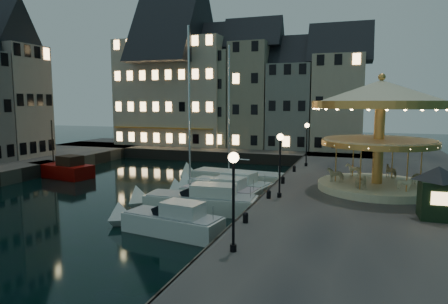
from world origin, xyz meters
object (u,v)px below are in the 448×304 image
(streetlamp_c, at_px, (307,138))
(motorboat_e, at_px, (226,187))
(bollard_a, at_px, (245,217))
(bollard_b, at_px, (269,194))
(bollard_c, at_px, (283,180))
(bollard_d, at_px, (294,168))
(motorboat_b, at_px, (166,222))
(red_fishing_boat, at_px, (62,170))
(motorboat_d, at_px, (215,194))
(carousel, at_px, (380,114))
(streetlamp_b, at_px, (280,156))
(ticket_kiosk, at_px, (438,183))
(streetlamp_a, at_px, (233,187))
(motorboat_f, at_px, (232,178))
(motorboat_c, at_px, (195,201))

(streetlamp_c, height_order, motorboat_e, streetlamp_c)
(bollard_a, relative_size, bollard_b, 1.00)
(streetlamp_c, relative_size, bollard_c, 7.32)
(bollard_a, bearing_deg, bollard_d, 90.00)
(motorboat_e, bearing_deg, bollard_d, 46.67)
(motorboat_b, bearing_deg, red_fishing_boat, 145.78)
(motorboat_d, xyz_separation_m, carousel, (11.41, 2.06, 6.02))
(streetlamp_b, xyz_separation_m, bollard_a, (-0.60, -6.00, -2.41))
(ticket_kiosk, bearing_deg, bollard_c, 145.39)
(streetlamp_a, height_order, ticket_kiosk, streetlamp_a)
(bollard_d, bearing_deg, red_fishing_boat, -172.17)
(streetlamp_b, distance_m, motorboat_f, 11.65)
(streetlamp_a, distance_m, motorboat_e, 16.24)
(motorboat_d, height_order, ticket_kiosk, ticket_kiosk)
(bollard_c, relative_size, ticket_kiosk, 0.18)
(streetlamp_b, bearing_deg, streetlamp_c, 90.00)
(streetlamp_a, xyz_separation_m, bollard_a, (-0.60, 4.00, -2.41))
(bollard_c, height_order, red_fishing_boat, red_fishing_boat)
(bollard_c, relative_size, bollard_d, 1.00)
(streetlamp_b, height_order, motorboat_f, motorboat_f)
(bollard_d, distance_m, carousel, 10.10)
(streetlamp_c, xyz_separation_m, motorboat_e, (-5.36, -8.55, -3.38))
(motorboat_b, height_order, motorboat_f, motorboat_f)
(motorboat_b, xyz_separation_m, motorboat_e, (0.14, 10.27, 0.00))
(streetlamp_a, distance_m, motorboat_c, 11.62)
(motorboat_b, relative_size, motorboat_d, 1.01)
(ticket_kiosk, bearing_deg, bollard_b, 170.92)
(streetlamp_c, relative_size, ticket_kiosk, 1.30)
(bollard_d, relative_size, motorboat_c, 0.05)
(bollard_b, distance_m, motorboat_d, 5.58)
(motorboat_d, height_order, motorboat_f, motorboat_f)
(motorboat_f, height_order, carousel, motorboat_f)
(bollard_b, relative_size, carousel, 0.06)
(bollard_b, xyz_separation_m, bollard_c, (0.00, 5.00, 0.00))
(bollard_a, distance_m, motorboat_c, 7.61)
(streetlamp_a, distance_m, bollard_a, 4.71)
(streetlamp_a, relative_size, bollard_b, 7.32)
(streetlamp_b, distance_m, bollard_a, 6.50)
(bollard_a, xyz_separation_m, motorboat_b, (-4.90, 0.69, -0.96))
(motorboat_b, bearing_deg, motorboat_e, 89.22)
(bollard_c, bearing_deg, motorboat_b, -116.55)
(bollard_a, height_order, motorboat_d, motorboat_d)
(motorboat_c, xyz_separation_m, motorboat_f, (-0.46, 9.69, -0.15))
(streetlamp_c, distance_m, bollard_d, 4.29)
(streetlamp_a, xyz_separation_m, motorboat_f, (-6.21, 19.21, -3.49))
(motorboat_c, bearing_deg, streetlamp_a, -58.87)
(streetlamp_b, height_order, carousel, carousel)
(motorboat_e, bearing_deg, bollard_b, -48.86)
(streetlamp_b, height_order, motorboat_c, motorboat_c)
(bollard_b, distance_m, motorboat_f, 11.27)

